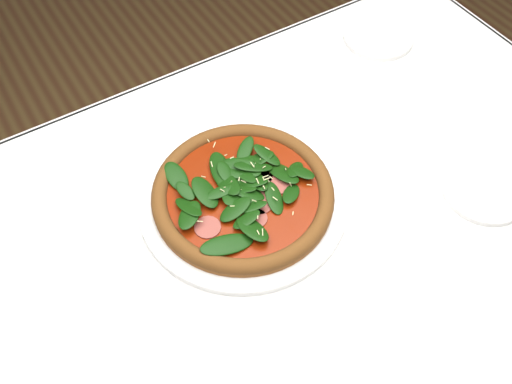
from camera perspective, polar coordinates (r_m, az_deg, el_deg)
dining_table at (r=0.90m, az=2.82°, el=-8.30°), size 1.21×0.81×0.75m
plate at (r=0.85m, az=-1.30°, el=-0.72°), size 0.31×0.31×0.01m
pizza at (r=0.83m, az=-1.33°, el=-0.00°), size 0.35×0.35×0.03m
saucer_near at (r=0.92m, az=21.87°, el=0.18°), size 0.13×0.13×0.01m
saucer_far at (r=1.13m, az=12.13°, el=14.94°), size 0.13×0.13×0.01m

